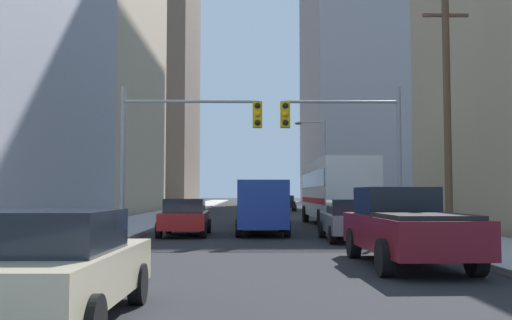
# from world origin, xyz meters

# --- Properties ---
(sidewalk_left) EXTENTS (3.88, 160.00, 0.15)m
(sidewalk_left) POSITION_xyz_m (-6.84, 50.00, 0.07)
(sidewalk_left) COLOR #9E9E99
(sidewalk_left) RESTS_ON ground
(sidewalk_right) EXTENTS (3.88, 160.00, 0.15)m
(sidewalk_right) POSITION_xyz_m (6.84, 50.00, 0.07)
(sidewalk_right) COLOR #9E9E99
(sidewalk_right) RESTS_ON ground
(city_bus) EXTENTS (2.67, 11.52, 3.40)m
(city_bus) POSITION_xyz_m (4.14, 27.66, 1.93)
(city_bus) COLOR silver
(city_bus) RESTS_ON ground
(pickup_truck_maroon) EXTENTS (2.20, 5.45, 1.90)m
(pickup_truck_maroon) POSITION_xyz_m (3.26, 11.24, 0.93)
(pickup_truck_maroon) COLOR maroon
(pickup_truck_maroon) RESTS_ON ground
(cargo_van_blue) EXTENTS (2.16, 5.22, 2.26)m
(cargo_van_blue) POSITION_xyz_m (0.05, 21.52, 1.29)
(cargo_van_blue) COLOR navy
(cargo_van_blue) RESTS_ON ground
(sedan_beige) EXTENTS (1.95, 4.23, 1.52)m
(sedan_beige) POSITION_xyz_m (-3.16, 5.19, 0.77)
(sedan_beige) COLOR #C6B793
(sedan_beige) RESTS_ON ground
(sedan_red) EXTENTS (1.95, 4.25, 1.52)m
(sedan_red) POSITION_xyz_m (-3.13, 20.87, 0.77)
(sedan_red) COLOR maroon
(sedan_red) RESTS_ON ground
(sedan_grey) EXTENTS (1.95, 4.25, 1.52)m
(sedan_grey) POSITION_xyz_m (3.22, 18.24, 0.77)
(sedan_grey) COLOR slate
(sedan_grey) RESTS_ON ground
(sedan_silver) EXTENTS (1.95, 4.24, 1.52)m
(sedan_silver) POSITION_xyz_m (0.10, 28.01, 0.77)
(sedan_silver) COLOR #B7BABF
(sedan_silver) RESTS_ON ground
(sedan_black) EXTENTS (1.95, 4.26, 1.52)m
(sedan_black) POSITION_xyz_m (3.19, 52.83, 0.77)
(sedan_black) COLOR black
(sedan_black) RESTS_ON ground
(traffic_signal_near_left) EXTENTS (5.62, 0.44, 6.00)m
(traffic_signal_near_left) POSITION_xyz_m (-3.04, 19.87, 4.13)
(traffic_signal_near_left) COLOR gray
(traffic_signal_near_left) RESTS_ON ground
(traffic_signal_near_right) EXTENTS (4.83, 0.44, 6.00)m
(traffic_signal_near_right) POSITION_xyz_m (3.40, 19.87, 4.09)
(traffic_signal_near_right) COLOR gray
(traffic_signal_near_right) RESTS_ON ground
(utility_pole_right) EXTENTS (2.20, 0.28, 10.14)m
(utility_pole_right) POSITION_xyz_m (7.23, 19.23, 5.35)
(utility_pole_right) COLOR brown
(utility_pole_right) RESTS_ON ground
(street_lamp_right) EXTENTS (2.51, 0.32, 7.50)m
(street_lamp_right) POSITION_xyz_m (5.20, 41.38, 4.55)
(street_lamp_right) COLOR gray
(street_lamp_right) RESTS_ON ground
(building_left_mid_office) EXTENTS (23.41, 26.90, 31.73)m
(building_left_mid_office) POSITION_xyz_m (-21.35, 46.84, 15.87)
(building_left_mid_office) COLOR tan
(building_left_mid_office) RESTS_ON ground
(building_left_far_tower) EXTENTS (24.04, 26.83, 66.64)m
(building_left_far_tower) POSITION_xyz_m (-21.64, 92.38, 33.32)
(building_left_far_tower) COLOR #66564C
(building_left_far_tower) RESTS_ON ground
(building_right_far_highrise) EXTENTS (23.43, 28.95, 56.71)m
(building_right_far_highrise) POSITION_xyz_m (21.01, 87.11, 28.35)
(building_right_far_highrise) COLOR #93939E
(building_right_far_highrise) RESTS_ON ground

